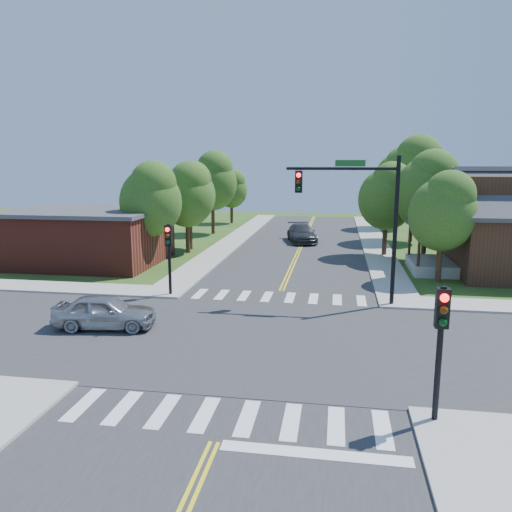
% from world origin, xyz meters
% --- Properties ---
extents(ground, '(100.00, 100.00, 0.00)m').
position_xyz_m(ground, '(0.00, 0.00, 0.00)').
color(ground, '#244B17').
rests_on(ground, ground).
extents(road_ns, '(10.00, 90.00, 0.04)m').
position_xyz_m(road_ns, '(0.00, 0.00, 0.02)').
color(road_ns, '#2D2D30').
rests_on(road_ns, ground).
extents(road_ew, '(90.00, 10.00, 0.04)m').
position_xyz_m(road_ew, '(0.00, 0.00, 0.03)').
color(road_ew, '#2D2D30').
rests_on(road_ew, ground).
extents(intersection_patch, '(10.20, 10.20, 0.06)m').
position_xyz_m(intersection_patch, '(0.00, 0.00, 0.00)').
color(intersection_patch, '#2D2D30').
rests_on(intersection_patch, ground).
extents(sidewalk_nw, '(40.00, 40.00, 0.14)m').
position_xyz_m(sidewalk_nw, '(-15.82, 15.82, 0.07)').
color(sidewalk_nw, '#9E9B93').
rests_on(sidewalk_nw, ground).
extents(crosswalk_north, '(8.85, 2.00, 0.01)m').
position_xyz_m(crosswalk_north, '(0.00, 6.20, 0.05)').
color(crosswalk_north, white).
rests_on(crosswalk_north, ground).
extents(crosswalk_south, '(8.85, 2.00, 0.01)m').
position_xyz_m(crosswalk_south, '(0.00, -6.20, 0.05)').
color(crosswalk_south, white).
rests_on(crosswalk_south, ground).
extents(centerline, '(0.30, 90.00, 0.01)m').
position_xyz_m(centerline, '(0.00, 0.00, 0.05)').
color(centerline, yellow).
rests_on(centerline, ground).
extents(stop_bar, '(4.60, 0.45, 0.09)m').
position_xyz_m(stop_bar, '(2.50, -7.60, 0.00)').
color(stop_bar, white).
rests_on(stop_bar, ground).
extents(signal_mast_ne, '(5.30, 0.42, 7.20)m').
position_xyz_m(signal_mast_ne, '(3.91, 5.59, 4.85)').
color(signal_mast_ne, black).
rests_on(signal_mast_ne, ground).
extents(signal_pole_se, '(0.34, 0.42, 3.80)m').
position_xyz_m(signal_pole_se, '(5.60, -5.62, 2.66)').
color(signal_pole_se, black).
rests_on(signal_pole_se, ground).
extents(signal_pole_nw, '(0.34, 0.42, 3.80)m').
position_xyz_m(signal_pole_nw, '(-5.60, 5.58, 2.66)').
color(signal_pole_nw, black).
rests_on(signal_pole_nw, ground).
extents(building_nw, '(10.40, 8.40, 3.73)m').
position_xyz_m(building_nw, '(-14.20, 13.20, 1.88)').
color(building_nw, maroon).
rests_on(building_nw, ground).
extents(tree_e_a, '(3.82, 3.63, 6.49)m').
position_xyz_m(tree_e_a, '(8.87, 11.10, 4.25)').
color(tree_e_a, '#382314').
rests_on(tree_e_a, ground).
extents(tree_e_b, '(4.59, 4.36, 7.80)m').
position_xyz_m(tree_e_b, '(9.05, 17.47, 5.11)').
color(tree_e_b, '#382314').
rests_on(tree_e_b, ground).
extents(tree_e_c, '(5.41, 5.14, 9.20)m').
position_xyz_m(tree_e_c, '(9.37, 26.33, 6.03)').
color(tree_e_c, '#382314').
rests_on(tree_e_c, ground).
extents(tree_e_d, '(4.96, 4.71, 8.43)m').
position_xyz_m(tree_e_d, '(9.17, 35.22, 5.53)').
color(tree_e_d, '#382314').
rests_on(tree_e_d, ground).
extents(tree_w_a, '(4.13, 3.92, 7.01)m').
position_xyz_m(tree_w_a, '(-9.27, 12.95, 4.59)').
color(tree_w_a, '#382314').
rests_on(tree_w_a, ground).
extents(tree_w_b, '(4.13, 3.93, 7.03)m').
position_xyz_m(tree_w_b, '(-8.60, 19.55, 4.60)').
color(tree_w_b, '#382314').
rests_on(tree_w_b, ground).
extents(tree_w_c, '(4.70, 4.47, 7.99)m').
position_xyz_m(tree_w_c, '(-8.94, 28.34, 5.24)').
color(tree_w_c, '#382314').
rests_on(tree_w_c, ground).
extents(tree_w_d, '(3.60, 3.42, 6.11)m').
position_xyz_m(tree_w_d, '(-8.92, 36.96, 4.00)').
color(tree_w_d, '#382314').
rests_on(tree_w_d, ground).
extents(tree_house, '(4.09, 3.89, 6.96)m').
position_xyz_m(tree_house, '(6.48, 18.85, 4.56)').
color(tree_house, '#382314').
rests_on(tree_house, ground).
extents(tree_bldg, '(4.11, 3.91, 6.99)m').
position_xyz_m(tree_bldg, '(-8.33, 18.00, 4.58)').
color(tree_bldg, '#382314').
rests_on(tree_bldg, ground).
extents(car_silver, '(2.76, 4.65, 1.44)m').
position_xyz_m(car_silver, '(-6.62, 0.23, 0.72)').
color(car_silver, '#A4A7AB').
rests_on(car_silver, ground).
extents(car_dgrey, '(4.42, 6.15, 1.51)m').
position_xyz_m(car_dgrey, '(-0.10, 24.44, 0.76)').
color(car_dgrey, '#313437').
rests_on(car_dgrey, ground).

